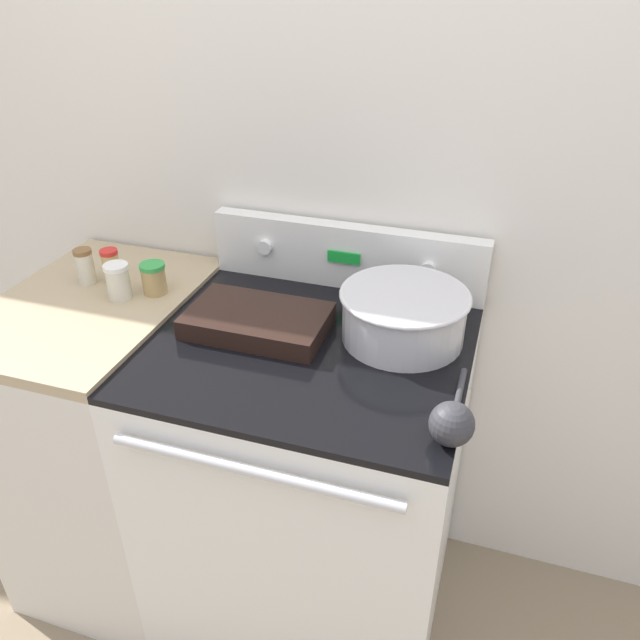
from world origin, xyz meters
The scene contains 11 objects.
kitchen_wall centered at (0.00, 0.72, 1.25)m, with size 8.00×0.05×2.50m.
stove_range centered at (0.00, 0.34, 0.48)m, with size 0.76×0.72×0.96m.
control_panel centered at (0.00, 0.66, 1.05)m, with size 0.76×0.07×0.18m.
side_counter centered at (-0.62, 0.34, 0.48)m, with size 0.48×0.69×0.97m.
mixing_bowl centered at (0.21, 0.44, 1.03)m, with size 0.31×0.31×0.13m.
casserole_dish centered at (-0.14, 0.36, 0.99)m, with size 0.34×0.21×0.05m.
ladle centered at (0.37, 0.11, 1.00)m, with size 0.09×0.28×0.09m.
spice_jar_green_cap centered at (-0.47, 0.44, 1.01)m, with size 0.07×0.07×0.09m.
spice_jar_white_cap centered at (-0.55, 0.38, 1.02)m, with size 0.06×0.06×0.10m.
spice_jar_red_cap centered at (-0.62, 0.46, 1.02)m, with size 0.05×0.05×0.10m.
spice_jar_brown_cap centered at (-0.68, 0.43, 1.02)m, with size 0.05×0.05×0.10m.
Camera 1 is at (0.41, -0.84, 1.78)m, focal length 35.00 mm.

